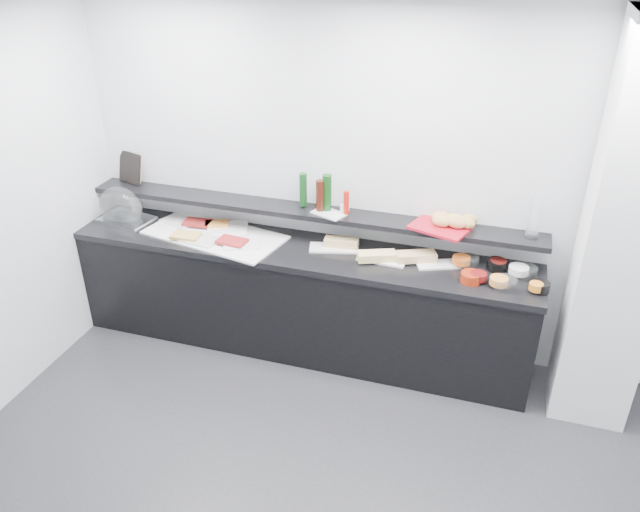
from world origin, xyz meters
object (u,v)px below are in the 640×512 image
(cloche_base, at_px, (127,220))
(carafe, at_px, (534,219))
(sandwich_plate_mid, at_px, (382,259))
(condiment_tray, at_px, (329,213))
(framed_print, at_px, (130,168))
(bread_tray, at_px, (440,228))

(cloche_base, bearing_deg, carafe, 13.00)
(cloche_base, xyz_separation_m, sandwich_plate_mid, (2.15, -0.00, -0.01))
(condiment_tray, bearing_deg, cloche_base, -153.33)
(cloche_base, relative_size, framed_print, 1.63)
(sandwich_plate_mid, distance_m, condiment_tray, 0.53)
(sandwich_plate_mid, xyz_separation_m, condiment_tray, (-0.45, 0.14, 0.25))
(sandwich_plate_mid, xyz_separation_m, bread_tray, (0.38, 0.13, 0.25))
(cloche_base, relative_size, bread_tray, 1.06)
(cloche_base, distance_m, carafe, 3.19)
(framed_print, height_order, carafe, carafe)
(condiment_tray, relative_size, bread_tray, 0.62)
(condiment_tray, bearing_deg, framed_print, -161.59)
(framed_print, xyz_separation_m, bread_tray, (2.60, -0.12, -0.12))
(carafe, bearing_deg, framed_print, 178.68)
(framed_print, bearing_deg, condiment_tray, 15.46)
(sandwich_plate_mid, distance_m, bread_tray, 0.48)
(sandwich_plate_mid, bearing_deg, framed_print, 176.75)
(framed_print, height_order, bread_tray, framed_print)
(carafe, bearing_deg, cloche_base, -176.82)
(bread_tray, distance_m, carafe, 0.65)
(sandwich_plate_mid, xyz_separation_m, framed_print, (-2.22, 0.25, 0.37))
(cloche_base, height_order, bread_tray, bread_tray)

